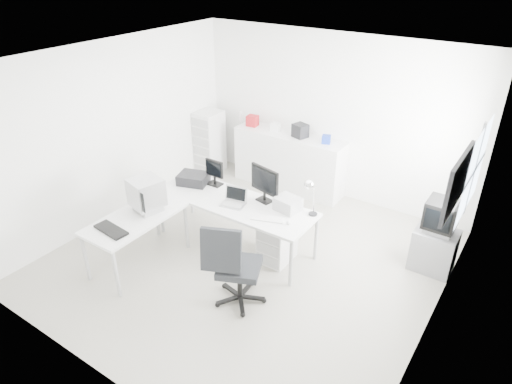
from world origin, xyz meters
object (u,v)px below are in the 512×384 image
Objects in this scene: laptop at (233,199)px; crt_tv at (441,217)px; lcd_monitor_large at (265,185)px; sideboard at (289,161)px; lcd_monitor_small at (215,173)px; laser_printer at (288,204)px; main_desk at (235,223)px; office_chair at (239,264)px; filing_cabinet at (210,142)px; inkjet_printer at (193,179)px; tv_cabinet at (434,250)px; side_desk at (138,240)px; crt_monitor at (147,196)px; drawer_pedestal at (277,241)px.

crt_tv is (2.53, 1.17, -0.02)m from laptop.
lcd_monitor_large reaches higher than sideboard.
lcd_monitor_small is 1.88m from sideboard.
lcd_monitor_small reaches higher than laptop.
main_desk is at bearing -154.52° from laser_printer.
filing_cabinet reaches higher than office_chair.
inkjet_printer reaches higher than tv_cabinet.
laser_printer reaches higher than main_desk.
crt_monitor is at bearing 90.00° from side_desk.
lcd_monitor_small is (-1.25, 0.20, 0.64)m from drawer_pedestal.
sideboard is at bearing 116.39° from drawer_pedestal.
office_chair reaches higher than laptop.
lcd_monitor_small reaches higher than main_desk.
crt_tv is (0.00, 0.00, 0.53)m from tv_cabinet.
crt_monitor is 0.70× the size of tv_cabinet.
laptop reaches higher than tv_cabinet.
inkjet_printer is at bearing -164.16° from tv_cabinet.
inkjet_printer is 1.94m from office_chair.
inkjet_printer is 0.84× the size of lcd_monitor_large.
main_desk is 1.23m from office_chair.
drawer_pedestal is at bearing -63.61° from sideboard.
lcd_monitor_small is at bearing 88.85° from crt_monitor.
lcd_monitor_small is 1.30m from laser_printer.
office_chair is at bearing -60.99° from laptop.
crt_monitor is (0.00, -0.95, 0.13)m from inkjet_printer.
lcd_monitor_large is 1.34m from office_chair.
side_desk is 4.31× the size of laser_printer.
inkjet_printer is at bearing -166.58° from laser_printer.
office_chair is 0.94× the size of filing_cabinet.
sideboard reaches higher than side_desk.
crt_monitor is at bearing -135.00° from main_desk.
side_desk is 1.28m from inkjet_printer.
drawer_pedestal is at bearing 69.97° from office_chair.
main_desk is at bearing -81.80° from sideboard.
filing_cabinet is (-1.07, 2.89, 0.23)m from side_desk.
side_desk is 0.64m from crt_monitor.
drawer_pedestal is 1.55× the size of lcd_monitor_small.
main_desk is 2.10× the size of office_chair.
crt_tv is (3.13, 0.82, -0.12)m from lcd_monitor_small.
inkjet_printer reaches higher than drawer_pedestal.
side_desk is 1.64m from office_chair.
laser_printer is at bearing -30.51° from filing_cabinet.
side_desk reaches higher than drawer_pedestal.
crt_tv reaches higher than laser_printer.
crt_tv reaches higher than sideboard.
sideboard is (-1.06, 3.00, -0.06)m from office_chair.
lcd_monitor_small is 1.82m from office_chair.
laptop is at bearing -155.11° from tv_cabinet.
main_desk is 0.71m from drawer_pedestal.
side_desk is at bearing -101.50° from lcd_monitor_small.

